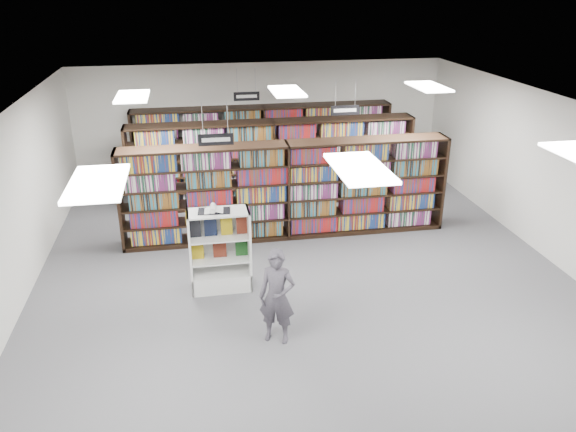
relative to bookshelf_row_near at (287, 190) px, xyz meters
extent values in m
plane|color=#4A494E|center=(0.00, -2.00, -1.05)|extent=(12.00, 12.00, 0.00)
cube|color=white|center=(0.00, -2.00, 2.15)|extent=(10.00, 12.00, 0.10)
cube|color=white|center=(0.00, 4.00, 0.55)|extent=(10.00, 0.10, 3.20)
cube|color=white|center=(-5.00, -2.00, 0.55)|extent=(0.10, 12.00, 3.20)
cube|color=white|center=(5.00, -2.00, 0.55)|extent=(0.10, 12.00, 3.20)
cube|color=black|center=(0.00, 0.00, 0.00)|extent=(7.00, 0.60, 2.10)
cube|color=maroon|center=(0.00, 0.00, 0.00)|extent=(6.88, 0.42, 1.98)
cube|color=black|center=(0.00, 2.00, 0.00)|extent=(7.00, 0.60, 2.10)
cube|color=maroon|center=(0.00, 2.00, 0.00)|extent=(6.88, 0.42, 1.98)
cube|color=black|center=(0.00, 3.70, 0.00)|extent=(7.00, 0.60, 2.10)
cube|color=maroon|center=(0.00, 3.70, 0.00)|extent=(6.88, 0.42, 1.98)
cylinder|color=#B2B2B7|center=(-1.73, -1.00, 1.86)|extent=(0.01, 0.01, 0.58)
cylinder|color=#B2B2B7|center=(-1.27, -1.00, 1.86)|extent=(0.01, 0.01, 0.58)
cube|color=black|center=(-1.50, -1.00, 1.46)|extent=(0.65, 0.02, 0.22)
cube|color=white|center=(-1.50, -1.01, 1.46)|extent=(0.52, 0.00, 0.08)
cylinder|color=#B2B2B7|center=(1.27, 1.00, 1.86)|extent=(0.01, 0.01, 0.58)
cylinder|color=#B2B2B7|center=(1.73, 1.00, 1.86)|extent=(0.01, 0.01, 0.58)
cube|color=black|center=(1.50, 1.00, 1.46)|extent=(0.65, 0.02, 0.22)
cube|color=white|center=(1.50, 0.99, 1.46)|extent=(0.52, 0.00, 0.08)
cylinder|color=#B2B2B7|center=(-0.73, 3.00, 1.86)|extent=(0.01, 0.01, 0.58)
cylinder|color=#B2B2B7|center=(-0.27, 3.00, 1.86)|extent=(0.01, 0.01, 0.58)
cube|color=black|center=(-0.50, 3.00, 1.46)|extent=(0.65, 0.02, 0.22)
cube|color=white|center=(-0.50, 2.99, 1.46)|extent=(0.52, 0.00, 0.08)
cube|color=white|center=(-3.00, -5.00, 2.11)|extent=(0.60, 1.20, 0.04)
cube|color=white|center=(0.00, -5.00, 2.11)|extent=(0.60, 1.20, 0.04)
cube|color=white|center=(-3.00, 0.00, 2.11)|extent=(0.60, 1.20, 0.04)
cube|color=white|center=(0.00, 0.00, 2.11)|extent=(0.60, 1.20, 0.04)
cube|color=white|center=(3.00, 0.00, 2.11)|extent=(0.60, 1.20, 0.04)
cube|color=silver|center=(-1.58, -2.05, -0.89)|extent=(1.09, 0.55, 0.33)
cube|color=silver|center=(-2.10, -2.05, -0.29)|extent=(0.04, 0.54, 1.52)
cube|color=silver|center=(-1.05, -2.05, -0.29)|extent=(0.04, 0.54, 1.52)
cube|color=silver|center=(-1.58, -1.79, -0.29)|extent=(1.09, 0.04, 1.52)
cube|color=silver|center=(-1.58, -2.05, 0.46)|extent=(1.09, 0.55, 0.03)
cube|color=silver|center=(-1.58, -2.05, -0.45)|extent=(1.01, 0.51, 0.02)
cube|color=silver|center=(-1.58, -2.05, -0.02)|extent=(1.01, 0.51, 0.02)
cube|color=black|center=(-2.00, -2.00, 0.16)|extent=(0.22, 0.08, 0.33)
cube|color=black|center=(-1.72, -2.00, 0.16)|extent=(0.22, 0.08, 0.33)
cube|color=gold|center=(-1.44, -2.00, 0.16)|extent=(0.22, 0.08, 0.33)
cube|color=maroon|center=(-1.15, -2.00, 0.16)|extent=(0.22, 0.08, 0.33)
cube|color=gold|center=(-1.98, -2.00, -0.29)|extent=(0.24, 0.06, 0.31)
cube|color=maroon|center=(-1.58, -2.00, -0.29)|extent=(0.24, 0.06, 0.31)
cube|color=#194D1B|center=(-1.17, -2.00, -0.29)|extent=(0.24, 0.06, 0.31)
cube|color=black|center=(-1.64, -2.05, 0.48)|extent=(0.58, 0.36, 0.01)
cube|color=white|center=(-1.77, -2.05, 0.49)|extent=(0.27, 0.31, 0.05)
cube|color=white|center=(-1.51, -2.05, 0.49)|extent=(0.26, 0.31, 0.07)
cylinder|color=white|center=(-1.66, -2.05, 0.53)|extent=(0.12, 0.29, 0.10)
imported|color=#4A454F|center=(-0.82, -3.81, -0.28)|extent=(0.66, 0.56, 1.55)
camera|label=1|loc=(-1.95, -11.10, 4.18)|focal=35.00mm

